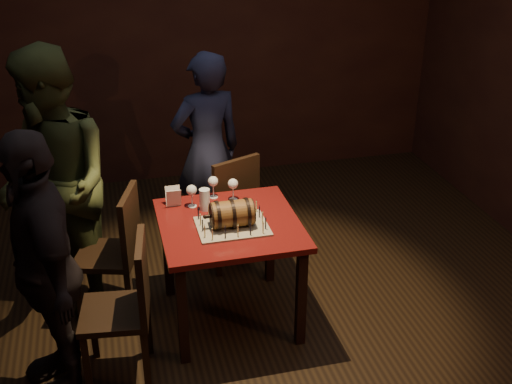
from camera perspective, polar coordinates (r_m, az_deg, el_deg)
room_shell at (r=3.86m, az=-1.04°, el=5.56°), size 5.04×5.04×2.80m
pub_table at (r=4.22m, az=-2.36°, el=-3.99°), size 0.90×0.90×0.75m
cake_board at (r=4.10m, az=-2.12°, el=-3.07°), size 0.45×0.35×0.01m
barrel_cake at (r=4.06m, az=-2.15°, el=-1.94°), size 0.32×0.19×0.19m
birthday_candles at (r=4.08m, az=-2.13°, el=-2.49°), size 0.40×0.30×0.09m
wine_glass_left at (r=4.32m, az=-5.75°, el=0.08°), size 0.07×0.07×0.16m
wine_glass_mid at (r=4.44m, az=-3.83°, el=0.86°), size 0.07×0.07×0.16m
wine_glass_right at (r=4.39m, az=-2.06°, el=0.65°), size 0.07×0.07×0.16m
pint_of_ale at (r=4.30m, az=-4.58°, el=-0.71°), size 0.07×0.07×0.15m
menu_card at (r=4.37m, az=-7.36°, el=-0.46°), size 0.10×0.05×0.13m
chair_back at (r=4.88m, az=-2.39°, el=-1.14°), size 0.52×0.52×0.93m
chair_left_rear at (r=4.44m, az=-12.20°, el=-4.77°), size 0.50×0.50×0.93m
chair_left_front at (r=3.88m, az=-11.34°, el=-9.57°), size 0.45×0.45×0.93m
person_back at (r=5.12m, az=-4.37°, el=3.65°), size 0.66×0.50×1.61m
person_left_rear at (r=4.47m, az=-17.41°, el=0.65°), size 0.99×1.10×1.85m
person_left_front at (r=3.76m, az=-18.30°, el=-6.35°), size 0.62×1.03×1.63m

